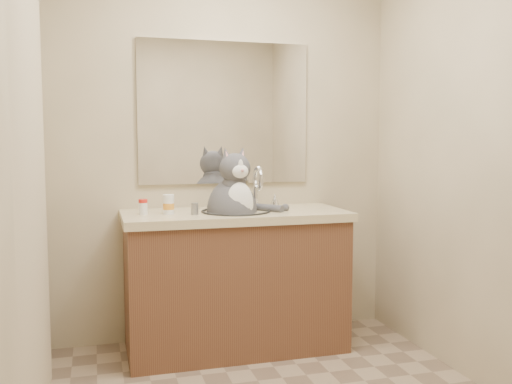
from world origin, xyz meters
TOP-DOWN VIEW (x-y plane):
  - room at (0.00, 0.00)m, footprint 2.22×2.52m
  - vanity at (0.00, 0.96)m, footprint 1.34×0.59m
  - mirror at (0.00, 1.24)m, footprint 1.10×0.02m
  - shower_curtain at (-1.05, 0.10)m, footprint 0.02×1.30m
  - cat at (-0.02, 0.94)m, footprint 0.48×0.38m
  - pill_bottle_redcap at (-0.54, 0.97)m, footprint 0.06×0.06m
  - pill_bottle_orange at (-0.40, 0.95)m, footprint 0.09×0.09m
  - grey_canister at (-0.26, 0.88)m, footprint 0.05×0.05m

SIDE VIEW (x-z plane):
  - vanity at x=0.00m, z-range -0.12..1.00m
  - cat at x=-0.02m, z-range 0.58..1.18m
  - grey_canister at x=-0.26m, z-range 0.85..0.92m
  - pill_bottle_redcap at x=-0.54m, z-range 0.85..0.94m
  - pill_bottle_orange at x=-0.40m, z-range 0.85..0.96m
  - shower_curtain at x=-1.05m, z-range 0.06..2.00m
  - room at x=0.00m, z-range -0.01..2.41m
  - mirror at x=0.00m, z-range 1.00..1.90m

